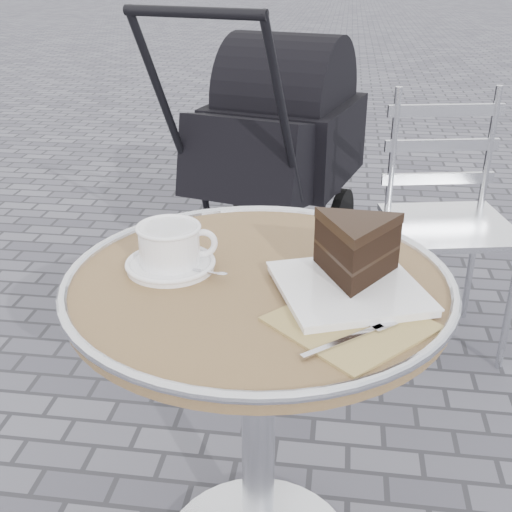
# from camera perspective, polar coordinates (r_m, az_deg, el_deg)

# --- Properties ---
(cafe_table) EXTENTS (0.72, 0.72, 0.74)m
(cafe_table) POSITION_cam_1_polar(r_m,az_deg,el_deg) (1.26, 0.23, -8.62)
(cafe_table) COLOR silver
(cafe_table) RESTS_ON ground
(cappuccino_set) EXTENTS (0.19, 0.16, 0.08)m
(cappuccino_set) POSITION_cam_1_polar(r_m,az_deg,el_deg) (1.21, -7.58, 0.58)
(cappuccino_set) COLOR white
(cappuccino_set) RESTS_ON cafe_table
(cake_plate_set) EXTENTS (0.30, 0.41, 0.13)m
(cake_plate_set) POSITION_cam_1_polar(r_m,az_deg,el_deg) (1.13, 8.73, -0.13)
(cake_plate_set) COLOR #A08457
(cake_plate_set) RESTS_ON cafe_table
(bistro_chair) EXTENTS (0.47, 0.47, 0.88)m
(bistro_chair) POSITION_cam_1_polar(r_m,az_deg,el_deg) (2.27, 16.39, 5.59)
(bistro_chair) COLOR silver
(bistro_chair) RESTS_ON ground
(baby_stroller) EXTENTS (0.75, 1.18, 1.13)m
(baby_stroller) POSITION_cam_1_polar(r_m,az_deg,el_deg) (2.69, 1.66, 8.88)
(baby_stroller) COLOR black
(baby_stroller) RESTS_ON ground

